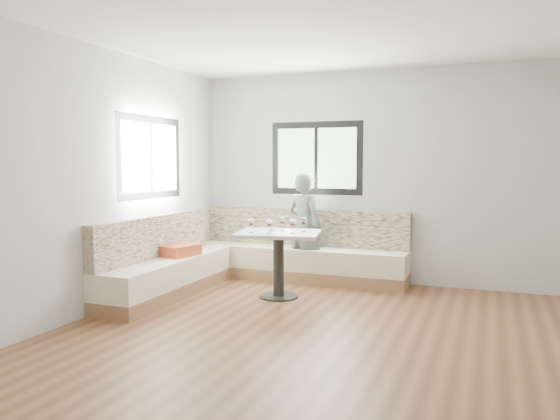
% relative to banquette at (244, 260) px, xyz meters
% --- Properties ---
extents(room, '(5.01, 5.01, 2.81)m').
position_rel_banquette_xyz_m(room, '(1.51, -1.55, 1.08)').
color(room, brown).
rests_on(room, ground).
extents(banquette, '(2.93, 2.80, 0.95)m').
position_rel_banquette_xyz_m(banquette, '(0.00, 0.00, 0.00)').
color(banquette, '#8A6142').
rests_on(banquette, ground).
extents(table, '(1.07, 0.91, 0.78)m').
position_rel_banquette_xyz_m(table, '(0.63, -0.40, 0.25)').
color(table, black).
rests_on(table, ground).
extents(person, '(0.63, 0.53, 1.46)m').
position_rel_banquette_xyz_m(person, '(0.64, 0.54, 0.40)').
color(person, '#555E56').
rests_on(person, ground).
extents(olive_ramekin, '(0.10, 0.10, 0.04)m').
position_rel_banquette_xyz_m(olive_ramekin, '(0.52, -0.36, 0.46)').
color(olive_ramekin, white).
rests_on(olive_ramekin, table).
extents(wine_glass_a, '(0.08, 0.08, 0.18)m').
position_rel_banquette_xyz_m(wine_glass_a, '(0.36, -0.58, 0.57)').
color(wine_glass_a, white).
rests_on(wine_glass_a, table).
extents(wine_glass_b, '(0.08, 0.08, 0.18)m').
position_rel_banquette_xyz_m(wine_glass_b, '(0.59, -0.60, 0.57)').
color(wine_glass_b, white).
rests_on(wine_glass_b, table).
extents(wine_glass_c, '(0.08, 0.08, 0.18)m').
position_rel_banquette_xyz_m(wine_glass_c, '(0.84, -0.48, 0.57)').
color(wine_glass_c, white).
rests_on(wine_glass_c, table).
extents(wine_glass_d, '(0.08, 0.08, 0.18)m').
position_rel_banquette_xyz_m(wine_glass_d, '(0.64, -0.30, 0.57)').
color(wine_glass_d, white).
rests_on(wine_glass_d, table).
extents(wine_glass_e, '(0.08, 0.08, 0.18)m').
position_rel_banquette_xyz_m(wine_glass_e, '(0.90, -0.27, 0.57)').
color(wine_glass_e, white).
rests_on(wine_glass_e, table).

